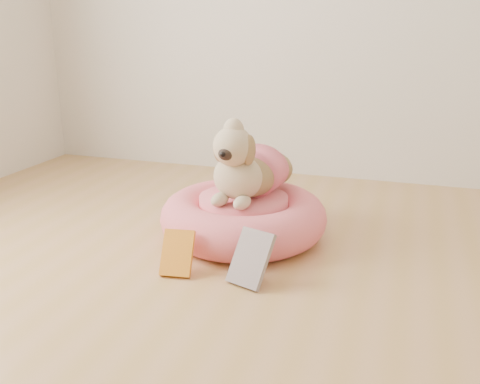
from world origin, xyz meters
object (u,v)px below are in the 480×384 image
(pet_bed, at_px, (243,217))
(dog, at_px, (248,155))
(book_yellow, at_px, (177,253))
(book_white, at_px, (251,258))

(pet_bed, relative_size, dog, 1.46)
(book_yellow, bearing_deg, dog, 63.55)
(book_white, bearing_deg, book_yellow, -159.37)
(pet_bed, relative_size, book_yellow, 4.12)
(dog, height_order, book_white, dog)
(pet_bed, bearing_deg, dog, 20.03)
(dog, bearing_deg, pet_bed, -153.08)
(pet_bed, distance_m, book_yellow, 0.45)
(pet_bed, bearing_deg, book_white, -68.93)
(pet_bed, distance_m, dog, 0.29)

